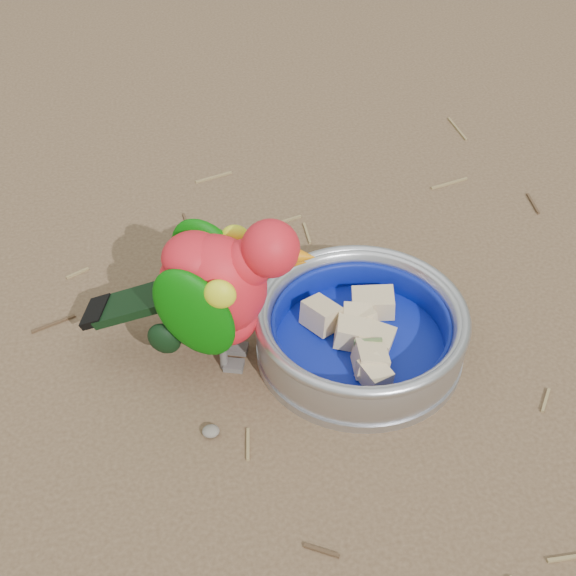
{
  "coord_description": "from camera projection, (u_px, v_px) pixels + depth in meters",
  "views": [
    {
      "loc": [
        -0.06,
        -0.57,
        0.64
      ],
      "look_at": [
        0.04,
        0.04,
        0.08
      ],
      "focal_mm": 50.0,
      "sensor_mm": 36.0,
      "label": 1
    }
  ],
  "objects": [
    {
      "name": "ground_debris",
      "position": [
        241.0,
        368.0,
        0.85
      ],
      "size": [
        0.9,
        0.8,
        0.01
      ],
      "primitive_type": null,
      "color": "olive",
      "rests_on": "ground"
    },
    {
      "name": "fruit_wedges",
      "position": [
        360.0,
        332.0,
        0.85
      ],
      "size": [
        0.13,
        0.13,
        0.03
      ],
      "primitive_type": null,
      "color": "beige",
      "rests_on": "food_bowl"
    },
    {
      "name": "food_bowl",
      "position": [
        359.0,
        347.0,
        0.87
      ],
      "size": [
        0.22,
        0.22,
        0.02
      ],
      "primitive_type": "cylinder",
      "color": "#B2B2BA",
      "rests_on": "ground"
    },
    {
      "name": "lory_parrot",
      "position": [
        218.0,
        297.0,
        0.81
      ],
      "size": [
        0.24,
        0.16,
        0.18
      ],
      "primitive_type": null,
      "rotation": [
        0.0,
        0.0,
        -1.86
      ],
      "color": "red",
      "rests_on": "ground"
    },
    {
      "name": "bowl_wall",
      "position": [
        361.0,
        327.0,
        0.85
      ],
      "size": [
        0.22,
        0.22,
        0.04
      ],
      "primitive_type": null,
      "color": "#B2B2BA",
      "rests_on": "food_bowl"
    },
    {
      "name": "ground",
      "position": [
        260.0,
        372.0,
        0.85
      ],
      "size": [
        60.0,
        60.0,
        0.0
      ],
      "primitive_type": "plane",
      "color": "brown"
    }
  ]
}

